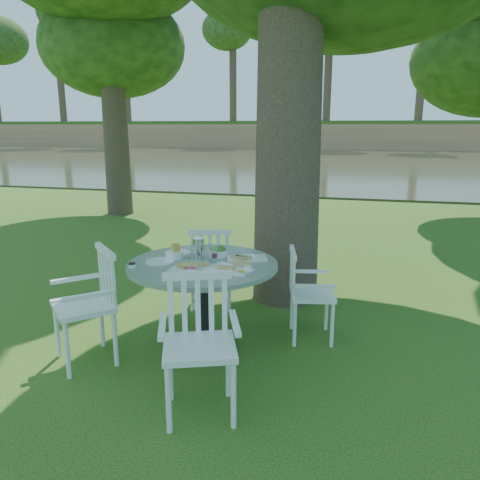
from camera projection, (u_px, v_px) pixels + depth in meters
ground at (235, 320)px, 5.09m from camera, size 140.00×140.00×0.00m
table at (203, 280)px, 4.32m from camera, size 1.38×1.38×0.83m
chair_ne at (303, 287)px, 4.55m from camera, size 0.51×0.53×0.89m
chair_nw at (211, 262)px, 5.29m from camera, size 0.58×0.56×0.95m
chair_sw at (94, 296)px, 4.11m from camera, size 0.70×0.70×1.01m
chair_se at (199, 332)px, 3.40m from camera, size 0.65×0.63×1.01m
tableware at (202, 258)px, 4.32m from camera, size 1.17×0.82×0.20m
river at (340, 163)px, 26.71m from camera, size 100.00×28.00×0.12m
far_bank at (357, 66)px, 41.96m from camera, size 100.00×18.00×15.20m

